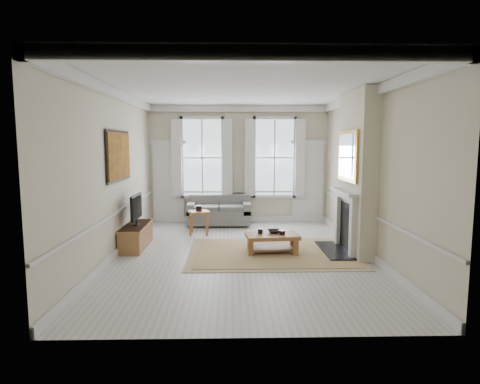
{
  "coord_description": "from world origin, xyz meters",
  "views": [
    {
      "loc": [
        -0.23,
        -8.13,
        2.3
      ],
      "look_at": [
        -0.02,
        0.59,
        1.25
      ],
      "focal_mm": 30.0,
      "sensor_mm": 36.0,
      "label": 1
    }
  ],
  "objects_px": {
    "sofa": "(219,213)",
    "side_table": "(199,215)",
    "tv_stand": "(136,236)",
    "coffee_table": "(272,238)"
  },
  "relations": [
    {
      "from": "sofa",
      "to": "side_table",
      "type": "xyz_separation_m",
      "value": [
        -0.48,
        -1.13,
        0.13
      ]
    },
    {
      "from": "sofa",
      "to": "tv_stand",
      "type": "relative_size",
      "value": 1.23
    },
    {
      "from": "sofa",
      "to": "side_table",
      "type": "bearing_deg",
      "value": -113.1
    },
    {
      "from": "side_table",
      "to": "coffee_table",
      "type": "distance_m",
      "value": 2.51
    },
    {
      "from": "sofa",
      "to": "coffee_table",
      "type": "xyz_separation_m",
      "value": [
        1.2,
        -2.98,
        -0.02
      ]
    },
    {
      "from": "tv_stand",
      "to": "coffee_table",
      "type": "bearing_deg",
      "value": -10.2
    },
    {
      "from": "side_table",
      "to": "tv_stand",
      "type": "bearing_deg",
      "value": -134.67
    },
    {
      "from": "side_table",
      "to": "sofa",
      "type": "bearing_deg",
      "value": 66.9
    },
    {
      "from": "side_table",
      "to": "coffee_table",
      "type": "height_order",
      "value": "side_table"
    },
    {
      "from": "tv_stand",
      "to": "sofa",
      "type": "bearing_deg",
      "value": 53.92
    }
  ]
}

